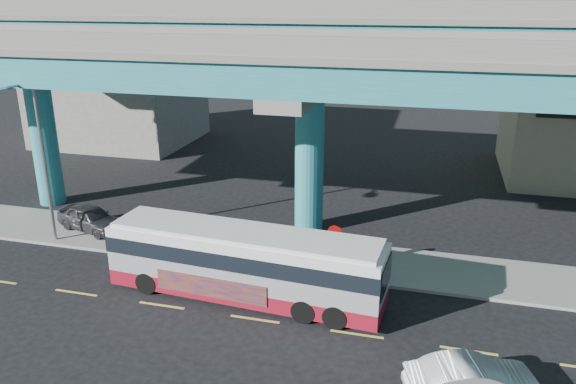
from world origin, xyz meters
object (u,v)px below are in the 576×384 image
(transit_bus, at_px, (245,261))
(stop_sign, at_px, (334,239))
(sedan, at_px, (473,381))
(parked_car, at_px, (91,218))
(street_lamp, at_px, (33,141))

(transit_bus, relative_size, stop_sign, 5.22)
(sedan, distance_m, parked_car, 20.83)
(sedan, relative_size, stop_sign, 1.94)
(parked_car, bearing_deg, sedan, -97.53)
(sedan, xyz_separation_m, parked_car, (-19.02, 8.49, 0.14))
(transit_bus, bearing_deg, street_lamp, 173.32)
(sedan, height_order, stop_sign, stop_sign)
(transit_bus, height_order, street_lamp, street_lamp)
(parked_car, xyz_separation_m, street_lamp, (-1.07, -2.15, 4.62))
(sedan, bearing_deg, parked_car, 46.94)
(transit_bus, height_order, stop_sign, transit_bus)
(sedan, bearing_deg, stop_sign, 19.76)
(stop_sign, bearing_deg, transit_bus, -126.87)
(transit_bus, relative_size, street_lamp, 1.44)
(sedan, height_order, parked_car, parked_car)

